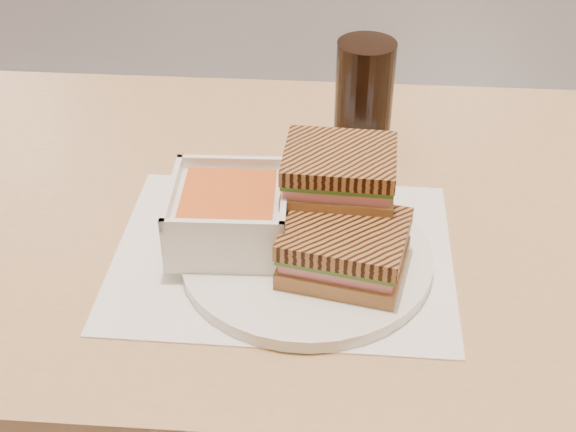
% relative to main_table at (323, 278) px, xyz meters
% --- Properties ---
extents(main_table, '(1.27, 0.83, 0.75)m').
position_rel_main_table_xyz_m(main_table, '(0.00, 0.00, 0.00)').
color(main_table, tan).
rests_on(main_table, ground).
extents(tray_liner, '(0.42, 0.34, 0.00)m').
position_rel_main_table_xyz_m(tray_liner, '(-0.03, -0.10, 0.12)').
color(tray_liner, white).
rests_on(tray_liner, main_table).
extents(plate, '(0.28, 0.28, 0.02)m').
position_rel_main_table_xyz_m(plate, '(-0.01, -0.11, 0.12)').
color(plate, white).
rests_on(plate, tray_liner).
extents(soup_bowl, '(0.15, 0.15, 0.07)m').
position_rel_main_table_xyz_m(soup_bowl, '(-0.10, -0.10, 0.16)').
color(soup_bowl, white).
rests_on(soup_bowl, plate).
extents(panini_lower, '(0.14, 0.12, 0.06)m').
position_rel_main_table_xyz_m(panini_lower, '(0.04, -0.13, 0.16)').
color(panini_lower, '#9E6A3C').
rests_on(panini_lower, plate).
extents(panini_upper, '(0.13, 0.11, 0.06)m').
position_rel_main_table_xyz_m(panini_upper, '(0.02, -0.06, 0.21)').
color(panini_upper, '#9E6A3C').
rests_on(panini_upper, panini_lower).
extents(cola_glass, '(0.08, 0.08, 0.16)m').
position_rel_main_table_xyz_m(cola_glass, '(0.03, 0.14, 0.20)').
color(cola_glass, black).
rests_on(cola_glass, main_table).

